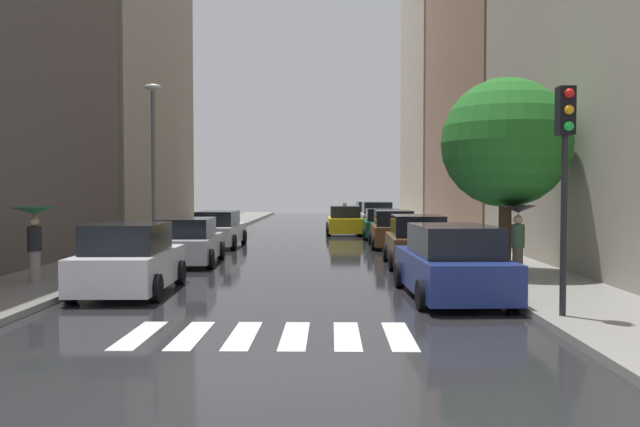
# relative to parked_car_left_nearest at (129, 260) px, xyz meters

# --- Properties ---
(ground_plane) EXTENTS (28.00, 72.00, 0.04)m
(ground_plane) POSITION_rel_parked_car_left_nearest_xyz_m (3.86, 17.35, -0.82)
(ground_plane) COLOR #242426
(sidewalk_left) EXTENTS (3.00, 72.00, 0.15)m
(sidewalk_left) POSITION_rel_parked_car_left_nearest_xyz_m (-2.64, 17.35, -0.72)
(sidewalk_left) COLOR gray
(sidewalk_left) RESTS_ON ground
(sidewalk_right) EXTENTS (3.00, 72.00, 0.15)m
(sidewalk_right) POSITION_rel_parked_car_left_nearest_xyz_m (10.36, 17.35, -0.72)
(sidewalk_right) COLOR gray
(sidewalk_right) RESTS_ON ground
(crosswalk_stripes) EXTENTS (4.95, 2.20, 0.01)m
(crosswalk_stripes) POSITION_rel_parked_car_left_nearest_xyz_m (3.86, -4.55, -0.79)
(crosswalk_stripes) COLOR silver
(crosswalk_stripes) RESTS_ON ground
(building_left_mid) EXTENTS (6.00, 14.27, 23.65)m
(building_left_mid) POSITION_rel_parked_car_left_nearest_xyz_m (-7.14, 19.58, 11.03)
(building_left_mid) COLOR #9E9384
(building_left_mid) RESTS_ON ground
(building_right_mid) EXTENTS (6.00, 17.77, 24.46)m
(building_right_mid) POSITION_rel_parked_car_left_nearest_xyz_m (14.86, 22.62, 11.43)
(building_right_mid) COLOR #8C6B56
(building_right_mid) RESTS_ON ground
(building_right_far) EXTENTS (6.00, 15.68, 21.11)m
(building_right_far) POSITION_rel_parked_car_left_nearest_xyz_m (14.86, 40.35, 9.76)
(building_right_far) COLOR #B2A38C
(building_right_far) RESTS_ON ground
(parked_car_left_nearest) EXTENTS (2.23, 4.18, 1.71)m
(parked_car_left_nearest) POSITION_rel_parked_car_left_nearest_xyz_m (0.00, 0.00, 0.00)
(parked_car_left_nearest) COLOR silver
(parked_car_left_nearest) RESTS_ON ground
(parked_car_left_second) EXTENTS (2.33, 4.49, 1.57)m
(parked_car_left_second) POSITION_rel_parked_car_left_nearest_xyz_m (0.03, 6.16, -0.06)
(parked_car_left_second) COLOR #B2B7BF
(parked_car_left_second) RESTS_ON ground
(parked_car_left_third) EXTENTS (2.01, 4.79, 1.59)m
(parked_car_left_third) POSITION_rel_parked_car_left_nearest_xyz_m (-0.06, 12.86, -0.05)
(parked_car_left_third) COLOR silver
(parked_car_left_third) RESTS_ON ground
(parked_car_right_nearest) EXTENTS (2.34, 4.84, 1.71)m
(parked_car_right_nearest) POSITION_rel_parked_car_left_nearest_xyz_m (7.76, -0.59, 0.00)
(parked_car_right_nearest) COLOR navy
(parked_car_right_nearest) RESTS_ON ground
(parked_car_right_second) EXTENTS (2.09, 4.04, 1.69)m
(parked_car_right_second) POSITION_rel_parked_car_left_nearest_xyz_m (7.78, 5.65, -0.01)
(parked_car_right_second) COLOR brown
(parked_car_right_second) RESTS_ON ground
(parked_car_right_third) EXTENTS (2.06, 4.09, 1.64)m
(parked_car_right_third) POSITION_rel_parked_car_left_nearest_xyz_m (7.66, 12.45, -0.03)
(parked_car_right_third) COLOR brown
(parked_car_right_third) RESTS_ON ground
(parked_car_right_fourth) EXTENTS (2.20, 4.34, 1.56)m
(parked_car_right_fourth) POSITION_rel_parked_car_left_nearest_xyz_m (7.65, 17.80, -0.06)
(parked_car_right_fourth) COLOR #0C4C2D
(parked_car_right_fourth) RESTS_ON ground
(parked_car_right_fifth) EXTENTS (2.15, 4.31, 1.80)m
(parked_car_right_fifth) POSITION_rel_parked_car_left_nearest_xyz_m (7.73, 23.40, 0.03)
(parked_car_right_fifth) COLOR #B2B7BF
(parked_car_right_fifth) RESTS_ON ground
(parked_car_right_sixth) EXTENTS (2.25, 4.19, 1.70)m
(parked_car_right_sixth) POSITION_rel_parked_car_left_nearest_xyz_m (7.64, 29.80, -0.01)
(parked_car_right_sixth) COLOR silver
(parked_car_right_sixth) RESTS_ON ground
(taxi_midroad) EXTENTS (2.15, 4.56, 1.81)m
(taxi_midroad) POSITION_rel_parked_car_left_nearest_xyz_m (5.73, 20.64, -0.03)
(taxi_midroad) COLOR yellow
(taxi_midroad) RESTS_ON ground
(pedestrian_near_tree) EXTENTS (1.19, 1.19, 1.94)m
(pedestrian_near_tree) POSITION_rel_parked_car_left_nearest_xyz_m (-2.73, 0.85, 0.84)
(pedestrian_near_tree) COLOR gray
(pedestrian_near_tree) RESTS_ON sidewalk_left
(pedestrian_by_kerb) EXTENTS (0.95, 0.95, 1.95)m
(pedestrian_by_kerb) POSITION_rel_parked_car_left_nearest_xyz_m (10.03, 1.95, 0.75)
(pedestrian_by_kerb) COLOR brown
(pedestrian_by_kerb) RESTS_ON sidewalk_right
(street_tree_right) EXTENTS (3.69, 3.69, 5.57)m
(street_tree_right) POSITION_rel_parked_car_left_nearest_xyz_m (9.94, 2.90, 3.06)
(street_tree_right) COLOR #513823
(street_tree_right) RESTS_ON sidewalk_right
(traffic_light_right_corner) EXTENTS (0.30, 0.42, 4.30)m
(traffic_light_right_corner) POSITION_rel_parked_car_left_nearest_xyz_m (9.31, -3.45, 2.49)
(traffic_light_right_corner) COLOR black
(traffic_light_right_corner) RESTS_ON sidewalk_right
(lamp_post_left) EXTENTS (0.60, 0.28, 6.33)m
(lamp_post_left) POSITION_rel_parked_car_left_nearest_xyz_m (-1.69, 8.30, 3.04)
(lamp_post_left) COLOR #595B60
(lamp_post_left) RESTS_ON sidewalk_left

